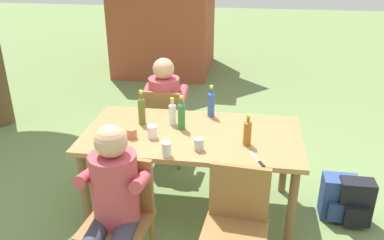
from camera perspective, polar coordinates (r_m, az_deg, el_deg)
The scene contains 19 objects.
ground_plane at distance 3.77m, azimuth 0.00°, elevation -12.40°, with size 24.00×24.00×0.00m, color #6B844C.
dining_table at distance 3.40m, azimuth 0.00°, elevation -3.15°, with size 1.83×0.95×0.77m.
chair_far_left at distance 4.24m, azimuth -4.03°, elevation -0.30°, with size 0.47×0.47×0.87m.
chair_near_left at distance 2.95m, azimuth -10.23°, elevation -12.82°, with size 0.49×0.49×0.87m.
chair_near_right at distance 2.83m, azimuth 6.29°, elevation -14.42°, with size 0.48×0.48×0.87m.
person_in_white_shirt at distance 4.27m, azimuth -3.72°, elevation 2.33°, with size 0.47×0.61×1.18m.
person_in_plaid_shirt at distance 2.78m, azimuth -11.37°, elevation -11.36°, with size 0.47×0.61×1.18m.
bottle_olive at distance 3.51m, azimuth -7.22°, elevation 1.48°, with size 0.06×0.06×0.31m.
bottle_clear at distance 3.49m, azimuth -2.83°, elevation 1.02°, with size 0.06×0.06×0.25m.
bottle_amber at distance 3.16m, azimuth 7.94°, elevation -1.69°, with size 0.06×0.06×0.26m.
bottle_green at distance 3.39m, azimuth -1.52°, elevation 0.75°, with size 0.06×0.06×0.30m.
bottle_blue at distance 3.64m, azimuth 2.75°, elevation 2.43°, with size 0.06×0.06×0.30m.
cup_glass at distance 3.00m, azimuth -3.66°, elevation -4.18°, with size 0.07×0.07×0.11m, color silver.
cup_steel at distance 3.08m, azimuth 0.99°, elevation -3.50°, with size 0.08×0.08×0.10m, color #B2B7BC.
cup_white at distance 3.28m, azimuth -5.72°, elevation -1.70°, with size 0.08×0.08×0.11m, color white.
cup_terracotta at distance 3.30m, azimuth -8.62°, elevation -1.89°, with size 0.08×0.08×0.08m, color #BC6B47.
table_knife at distance 2.99m, azimuth 9.39°, elevation -5.69°, with size 0.13×0.22×0.01m.
backpack_by_near_side at distance 3.75m, azimuth 22.28°, elevation -10.94°, with size 0.28×0.22×0.41m.
backpack_by_far_side at distance 3.78m, azimuth 20.23°, elevation -10.46°, with size 0.30×0.25×0.39m.
Camera 1 is at (0.44, -2.99, 2.25)m, focal length 37.25 mm.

